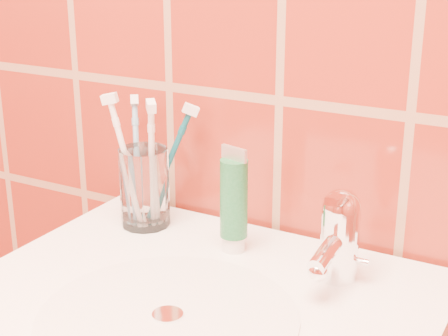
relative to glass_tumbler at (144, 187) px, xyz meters
The scene contains 7 objects.
glass_tumbler is the anchor object (origin of this frame).
toothpaste_tube 0.16m from the glass_tumbler, ahead, with size 0.04×0.04×0.15m.
faucet 0.31m from the glass_tumbler, ahead, with size 0.05×0.11×0.12m.
toothbrush_0 0.04m from the glass_tumbler, 18.28° to the right, with size 0.05×0.05×0.20m, color white, non-canonical shape.
toothbrush_1 0.05m from the glass_tumbler, 137.47° to the right, with size 0.06×0.04×0.21m, color white, non-canonical shape.
toothbrush_2 0.05m from the glass_tumbler, 52.80° to the left, with size 0.08×0.07×0.19m, color #0B5161, non-canonical shape.
toothbrush_3 0.05m from the glass_tumbler, 140.97° to the left, with size 0.07×0.08×0.19m, color #6A9ABC, non-canonical shape.
Camera 1 is at (0.39, 0.35, 1.27)m, focal length 55.00 mm.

